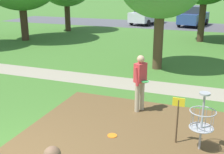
% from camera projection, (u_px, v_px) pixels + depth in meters
% --- Properties ---
extents(dirt_tee_pad, '(5.60, 4.72, 0.01)m').
position_uv_depth(dirt_tee_pad, '(134.00, 137.00, 7.04)').
color(dirt_tee_pad, brown).
rests_on(dirt_tee_pad, ground).
extents(disc_golf_basket, '(0.98, 0.58, 1.39)m').
position_uv_depth(disc_golf_basket, '(199.00, 119.00, 6.35)').
color(disc_golf_basket, '#9E9EA3').
rests_on(disc_golf_basket, ground).
extents(player_waiting_right, '(0.45, 0.49, 1.71)m').
position_uv_depth(player_waiting_right, '(140.00, 80.00, 8.28)').
color(player_waiting_right, tan).
rests_on(player_waiting_right, ground).
extents(frisbee_scattered_a, '(0.24, 0.24, 0.02)m').
position_uv_depth(frisbee_scattered_a, '(112.00, 136.00, 7.11)').
color(frisbee_scattered_a, orange).
rests_on(frisbee_scattered_a, ground).
extents(parking_lot_strip, '(36.00, 6.00, 0.01)m').
position_uv_depth(parking_lot_strip, '(175.00, 25.00, 27.07)').
color(parking_lot_strip, '#4C4C51').
rests_on(parking_lot_strip, ground).
extents(parked_car_leftmost, '(2.68, 4.49, 1.84)m').
position_uv_depth(parked_car_leftmost, '(146.00, 15.00, 27.80)').
color(parked_car_leftmost, silver).
rests_on(parked_car_leftmost, ground).
extents(parked_car_center_left, '(2.65, 4.49, 1.84)m').
position_uv_depth(parked_car_center_left, '(194.00, 16.00, 26.45)').
color(parked_car_center_left, '#2D4784').
rests_on(parked_car_center_left, ground).
extents(gravel_path, '(40.00, 1.33, 0.00)m').
position_uv_depth(gravel_path, '(106.00, 81.00, 11.25)').
color(gravel_path, gray).
rests_on(gravel_path, ground).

